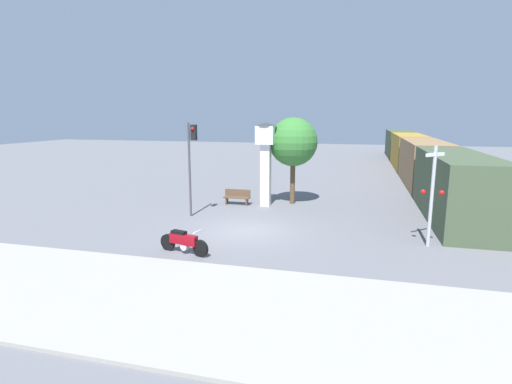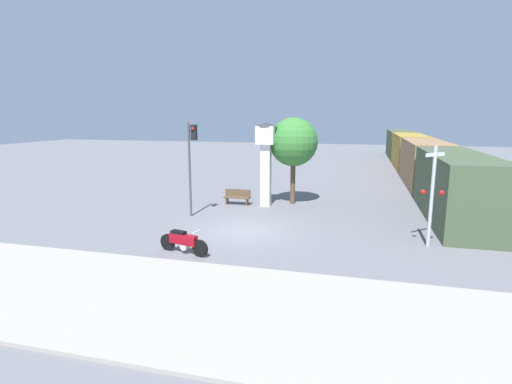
{
  "view_description": "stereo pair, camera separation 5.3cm",
  "coord_description": "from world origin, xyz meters",
  "px_view_note": "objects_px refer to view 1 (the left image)",
  "views": [
    {
      "loc": [
        4.99,
        -17.41,
        5.35
      ],
      "look_at": [
        0.22,
        0.95,
        1.7
      ],
      "focal_mm": 28.0,
      "sensor_mm": 36.0,
      "label": 1
    },
    {
      "loc": [
        5.04,
        -17.39,
        5.35
      ],
      "look_at": [
        0.22,
        0.95,
        1.7
      ],
      "focal_mm": 28.0,
      "sensor_mm": 36.0,
      "label": 2
    }
  ],
  "objects_px": {
    "traffic_light": "(191,153)",
    "street_tree": "(293,142)",
    "clock_tower": "(266,151)",
    "freight_train": "(415,156)",
    "railroad_crossing_signal": "(432,193)",
    "bench": "(237,197)",
    "motorcycle": "(184,242)"
  },
  "relations": [
    {
      "from": "traffic_light",
      "to": "street_tree",
      "type": "distance_m",
      "value": 6.46
    },
    {
      "from": "clock_tower",
      "to": "street_tree",
      "type": "distance_m",
      "value": 1.83
    },
    {
      "from": "freight_train",
      "to": "street_tree",
      "type": "xyz_separation_m",
      "value": [
        -8.82,
        -15.07,
        2.06
      ]
    },
    {
      "from": "freight_train",
      "to": "street_tree",
      "type": "distance_m",
      "value": 17.58
    },
    {
      "from": "freight_train",
      "to": "railroad_crossing_signal",
      "type": "height_order",
      "value": "railroad_crossing_signal"
    },
    {
      "from": "freight_train",
      "to": "traffic_light",
      "type": "xyz_separation_m",
      "value": [
        -13.47,
        -19.54,
        1.68
      ]
    },
    {
      "from": "railroad_crossing_signal",
      "to": "bench",
      "type": "height_order",
      "value": "railroad_crossing_signal"
    },
    {
      "from": "freight_train",
      "to": "bench",
      "type": "relative_size",
      "value": 27.11
    },
    {
      "from": "motorcycle",
      "to": "freight_train",
      "type": "bearing_deg",
      "value": 79.27
    },
    {
      "from": "motorcycle",
      "to": "clock_tower",
      "type": "xyz_separation_m",
      "value": [
        1.19,
        9.06,
        2.79
      ]
    },
    {
      "from": "clock_tower",
      "to": "bench",
      "type": "xyz_separation_m",
      "value": [
        -1.75,
        -0.13,
        -2.79
      ]
    },
    {
      "from": "freight_train",
      "to": "railroad_crossing_signal",
      "type": "xyz_separation_m",
      "value": [
        -2.01,
        -21.77,
        0.56
      ]
    },
    {
      "from": "clock_tower",
      "to": "freight_train",
      "type": "bearing_deg",
      "value": 57.41
    },
    {
      "from": "street_tree",
      "to": "motorcycle",
      "type": "bearing_deg",
      "value": -104.7
    },
    {
      "from": "street_tree",
      "to": "bench",
      "type": "relative_size",
      "value": 3.28
    },
    {
      "from": "railroad_crossing_signal",
      "to": "freight_train",
      "type": "bearing_deg",
      "value": 84.74
    },
    {
      "from": "freight_train",
      "to": "street_tree",
      "type": "height_order",
      "value": "street_tree"
    },
    {
      "from": "motorcycle",
      "to": "railroad_crossing_signal",
      "type": "xyz_separation_m",
      "value": [
        9.45,
        3.36,
        1.78
      ]
    },
    {
      "from": "railroad_crossing_signal",
      "to": "street_tree",
      "type": "height_order",
      "value": "street_tree"
    },
    {
      "from": "railroad_crossing_signal",
      "to": "street_tree",
      "type": "distance_m",
      "value": 9.67
    },
    {
      "from": "railroad_crossing_signal",
      "to": "clock_tower",
      "type": "bearing_deg",
      "value": 145.41
    },
    {
      "from": "motorcycle",
      "to": "street_tree",
      "type": "height_order",
      "value": "street_tree"
    },
    {
      "from": "clock_tower",
      "to": "traffic_light",
      "type": "xyz_separation_m",
      "value": [
        -3.2,
        -3.47,
        0.11
      ]
    },
    {
      "from": "clock_tower",
      "to": "bench",
      "type": "bearing_deg",
      "value": -175.76
    },
    {
      "from": "traffic_light",
      "to": "clock_tower",
      "type": "bearing_deg",
      "value": 47.33
    },
    {
      "from": "street_tree",
      "to": "bench",
      "type": "bearing_deg",
      "value": -160.55
    },
    {
      "from": "motorcycle",
      "to": "traffic_light",
      "type": "distance_m",
      "value": 6.61
    },
    {
      "from": "clock_tower",
      "to": "street_tree",
      "type": "bearing_deg",
      "value": 34.56
    },
    {
      "from": "traffic_light",
      "to": "bench",
      "type": "bearing_deg",
      "value": 66.59
    },
    {
      "from": "motorcycle",
      "to": "traffic_light",
      "type": "relative_size",
      "value": 0.45
    },
    {
      "from": "freight_train",
      "to": "traffic_light",
      "type": "relative_size",
      "value": 8.71
    },
    {
      "from": "motorcycle",
      "to": "railroad_crossing_signal",
      "type": "height_order",
      "value": "railroad_crossing_signal"
    }
  ]
}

